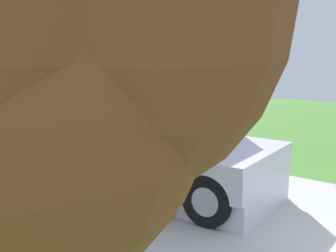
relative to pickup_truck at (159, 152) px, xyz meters
name	(u,v)px	position (x,y,z in m)	size (l,w,h in m)	color
pickup_truck	(159,152)	(0.00, 0.00, 0.00)	(2.44, 5.29, 1.63)	silver
person_with_hat	(138,158)	(-1.29, -0.65, 0.27)	(0.46, 0.43, 1.72)	navy
handbag	(160,215)	(-1.11, -0.92, -0.62)	(0.31, 0.17, 0.38)	brown
front_yard_tree	(18,38)	(-4.85, -3.13, 1.97)	(2.54, 2.23, 3.84)	brown
wheeled_trash_bin	(148,117)	(3.55, 3.31, -0.16)	(0.60, 0.72, 1.06)	#286B38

